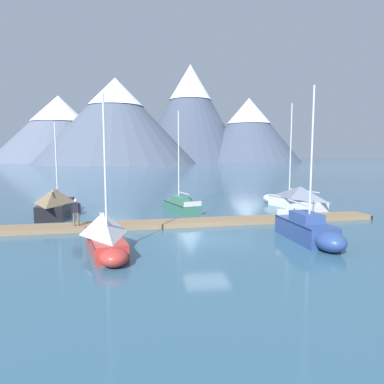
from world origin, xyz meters
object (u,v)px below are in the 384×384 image
at_px(sailboat_mid_dock_starboard, 310,230).
at_px(sailboat_far_berth, 295,198).
at_px(sailboat_mid_dock_port, 179,204).
at_px(sailboat_second_berth, 105,233).
at_px(sailboat_nearest_berth, 56,202).
at_px(person_on_dock, 76,211).

xyz_separation_m(sailboat_mid_dock_starboard, sailboat_far_berth, (4.20, 11.14, 0.29)).
bearing_deg(sailboat_mid_dock_starboard, sailboat_mid_dock_port, 117.37).
distance_m(sailboat_second_berth, sailboat_mid_dock_port, 12.77).
relative_size(sailboat_second_berth, sailboat_mid_dock_port, 0.90).
bearing_deg(sailboat_far_berth, sailboat_nearest_berth, -177.96).
distance_m(sailboat_nearest_berth, sailboat_mid_dock_starboard, 18.85).
bearing_deg(sailboat_mid_dock_starboard, sailboat_second_berth, -178.53).
distance_m(sailboat_far_berth, person_on_dock, 18.50).
height_order(sailboat_nearest_berth, sailboat_mid_dock_starboard, sailboat_mid_dock_starboard).
height_order(sailboat_second_berth, person_on_dock, sailboat_second_berth).
relative_size(sailboat_nearest_berth, sailboat_mid_dock_starboard, 0.86).
xyz_separation_m(sailboat_mid_dock_port, person_on_dock, (-7.13, -6.95, 0.76)).
distance_m(sailboat_mid_dock_port, sailboat_mid_dock_starboard, 12.98).
bearing_deg(sailboat_mid_dock_starboard, sailboat_nearest_berth, 146.38).
distance_m(sailboat_nearest_berth, person_on_dock, 6.40).
bearing_deg(person_on_dock, sailboat_nearest_berth, 113.88).
bearing_deg(sailboat_mid_dock_port, sailboat_nearest_berth, -173.56).
height_order(sailboat_far_berth, person_on_dock, sailboat_far_berth).
bearing_deg(sailboat_far_berth, person_on_dock, -159.25).
distance_m(sailboat_nearest_berth, sailboat_far_berth, 19.90).
relative_size(sailboat_second_berth, sailboat_far_berth, 0.82).
height_order(sailboat_mid_dock_starboard, person_on_dock, sailboat_mid_dock_starboard).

